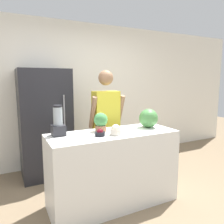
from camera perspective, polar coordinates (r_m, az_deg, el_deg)
ground_plane at (r=2.81m, az=3.39°, el=-25.41°), size 14.00×14.00×0.00m
wall_back at (r=4.13m, az=-10.09°, el=4.63°), size 8.00×0.06×2.60m
counter_island at (r=2.83m, az=0.29°, el=-14.53°), size 1.59×0.61×0.93m
refrigerator at (r=3.69m, az=-17.08°, el=-2.87°), size 0.77×0.68×1.73m
person at (r=3.31m, az=-1.58°, el=-3.42°), size 0.52×0.27×1.71m
cutting_board at (r=2.92m, az=9.37°, el=-4.19°), size 0.37×0.30×0.01m
watermelon at (r=2.91m, az=9.51°, el=-1.61°), size 0.25×0.25×0.25m
bowl_cherries at (r=2.52m, az=-3.16°, el=-5.53°), size 0.12×0.12×0.09m
bowl_cream at (r=2.55m, az=1.00°, el=-4.84°), size 0.13×0.13×0.13m
blender at (r=2.59m, az=-13.90°, el=-2.84°), size 0.15×0.15×0.35m
potted_plant at (r=2.73m, az=-2.96°, el=-2.47°), size 0.17×0.17×0.23m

